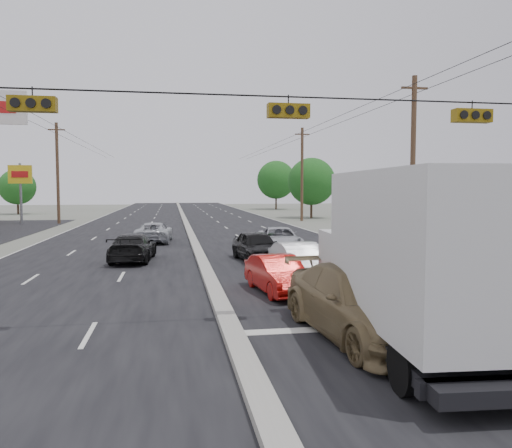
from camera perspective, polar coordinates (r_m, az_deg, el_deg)
The scene contains 21 objects.
ground at distance 12.82m, azimuth -3.08°, elevation -11.89°, with size 200.00×200.00×0.00m, color #606356.
road_surface at distance 42.42m, azimuth -7.72°, elevation -0.71°, with size 20.00×160.00×0.02m, color black.
center_median at distance 42.41m, azimuth -7.72°, elevation -0.58°, with size 0.50×160.00×0.20m, color gray.
utility_pole_left_c at distance 53.44m, azimuth -21.73°, elevation 5.50°, with size 1.60×0.30×10.00m.
utility_pole_right_b at distance 30.63m, azimuth 17.49°, elevation 6.86°, with size 1.60×0.30×10.00m.
utility_pole_right_c at distance 54.09m, azimuth 5.28°, elevation 5.75°, with size 1.60×0.30×10.00m.
traffic_signals at distance 12.72m, azimuth 3.27°, elevation 12.97°, with size 25.00×0.30×0.54m.
pole_sign_far at distance 54.26m, azimuth -25.34°, elevation 4.64°, with size 2.20×0.25×6.00m.
tree_left_far at distance 75.13m, azimuth -25.62°, elevation 3.84°, with size 4.80×4.80×6.12m.
tree_right_mid at distance 59.56m, azimuth 6.37°, elevation 4.85°, with size 5.60×5.60×7.14m.
tree_right_far at distance 84.08m, azimuth 2.31°, elevation 5.07°, with size 6.40×6.40×8.16m.
box_truck at distance 11.30m, azimuth 17.98°, elevation -3.91°, with size 3.19×7.83×3.89m.
tan_sedan at distance 12.16m, azimuth 11.98°, elevation -8.87°, with size 2.30×5.66×1.64m, color olive.
red_sedan at distance 16.86m, azimuth 2.53°, elevation -5.82°, with size 1.33×3.80×1.25m, color #A80E0A.
queue_car_a at distance 24.11m, azimuth 0.09°, elevation -2.57°, with size 1.72×4.28×1.46m, color black.
queue_car_b at distance 19.50m, azimuth 5.03°, elevation -4.29°, with size 1.46×4.20×1.38m, color silver.
queue_car_c at distance 27.72m, azimuth 2.68°, elevation -1.82°, with size 2.24×4.85×1.35m, color #B1B3B9.
queue_car_d at distance 20.90m, azimuth 22.27°, elevation -3.78°, with size 2.18×5.36×1.56m, color #101E51.
queue_car_e at distance 25.97m, azimuth 12.59°, elevation -2.35°, with size 1.55×3.86×1.31m, color maroon.
oncoming_near at distance 24.85m, azimuth -13.90°, elevation -2.63°, with size 1.88×4.63×1.34m, color black.
oncoming_far at distance 33.16m, azimuth -11.57°, elevation -0.96°, with size 2.16×4.68×1.30m, color #ABAFB3.
Camera 1 is at (-1.40, -12.25, 3.53)m, focal length 35.00 mm.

